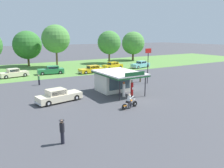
{
  "coord_description": "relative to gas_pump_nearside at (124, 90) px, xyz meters",
  "views": [
    {
      "loc": [
        -15.63,
        -19.83,
        7.44
      ],
      "look_at": [
        -1.6,
        3.5,
        1.4
      ],
      "focal_mm": 35.6,
      "sensor_mm": 36.0,
      "label": 1
    }
  ],
  "objects": [
    {
      "name": "bystander_admiring_sedan",
      "position": [
        7.38,
        6.19,
        -0.07
      ],
      "size": [
        0.34,
        0.34,
        1.56
      ],
      "color": "brown",
      "rests_on": "ground"
    },
    {
      "name": "bystander_strolling_foreground",
      "position": [
        -7.17,
        12.28,
        -0.07
      ],
      "size": [
        0.34,
        0.34,
        1.56
      ],
      "color": "black",
      "rests_on": "ground"
    },
    {
      "name": "gas_pump_offside",
      "position": [
        1.21,
        0.0,
        0.02
      ],
      "size": [
        0.44,
        0.44,
        1.99
      ],
      "color": "slate",
      "rests_on": "ground"
    },
    {
      "name": "grass_verge_strip",
      "position": [
        0.98,
        28.26,
        -0.88
      ],
      "size": [
        120.0,
        24.0,
        0.01
      ],
      "primitive_type": "cube",
      "color": "#56843D",
      "rests_on": "ground"
    },
    {
      "name": "gas_pump_nearside",
      "position": [
        0.0,
        0.0,
        0.0
      ],
      "size": [
        0.44,
        0.44,
        1.94
      ],
      "color": "slate",
      "rests_on": "ground"
    },
    {
      "name": "tree_oak_right",
      "position": [
        1.04,
        29.55,
        5.66
      ],
      "size": [
        6.44,
        6.44,
        9.77
      ],
      "color": "brown",
      "rests_on": "ground"
    },
    {
      "name": "parked_car_back_row_far_left",
      "position": [
        4.53,
        18.23,
        -0.22
      ],
      "size": [
        5.34,
        2.16,
        1.46
      ],
      "color": "gold",
      "rests_on": "ground"
    },
    {
      "name": "ground_plane",
      "position": [
        0.98,
        -1.74,
        -0.88
      ],
      "size": [
        300.0,
        300.0,
        0.0
      ],
      "primitive_type": "plane",
      "color": "#424247"
    },
    {
      "name": "motorcycle_with_rider",
      "position": [
        -1.83,
        -3.73,
        -0.23
      ],
      "size": [
        2.18,
        0.73,
        1.58
      ],
      "color": "black",
      "rests_on": "ground"
    },
    {
      "name": "tree_oak_distant_spare",
      "position": [
        -4.1,
        35.26,
        4.02
      ],
      "size": [
        6.75,
        6.75,
        8.44
      ],
      "color": "brown",
      "rests_on": "ground"
    },
    {
      "name": "tree_oak_centre",
      "position": [
        15.55,
        29.84,
        4.47
      ],
      "size": [
        6.17,
        6.17,
        8.54
      ],
      "color": "brown",
      "rests_on": "ground"
    },
    {
      "name": "parked_car_back_row_centre_right",
      "position": [
        10.83,
        20.52,
        -0.18
      ],
      "size": [
        5.14,
        2.49,
        1.53
      ],
      "color": "gold",
      "rests_on": "ground"
    },
    {
      "name": "tree_oak_far_right",
      "position": [
        25.12,
        32.36,
        4.18
      ],
      "size": [
        6.68,
        6.68,
        8.42
      ],
      "color": "brown",
      "rests_on": "ground"
    },
    {
      "name": "bystander_chatting_near_pumps",
      "position": [
        -10.26,
        -7.57,
        0.06
      ],
      "size": [
        0.38,
        0.38,
        1.75
      ],
      "color": "black",
      "rests_on": "ground"
    },
    {
      "name": "service_station_kiosk",
      "position": [
        0.6,
        3.14,
        0.75
      ],
      "size": [
        4.65,
        6.84,
        3.26
      ],
      "color": "silver",
      "rests_on": "ground"
    },
    {
      "name": "featured_classic_sedan",
      "position": [
        -7.35,
        2.28,
        -0.21
      ],
      "size": [
        5.47,
        2.61,
        1.52
      ],
      "color": "beige",
      "rests_on": "ground"
    },
    {
      "name": "roadside_pole_sign",
      "position": [
        7.57,
        4.67,
        2.77
      ],
      "size": [
        1.1,
        0.12,
        5.43
      ],
      "color": "black",
      "rests_on": "ground"
    },
    {
      "name": "parked_car_back_row_right",
      "position": [
        -9.5,
        21.16,
        -0.19
      ],
      "size": [
        5.16,
        2.55,
        1.55
      ],
      "color": "beige",
      "rests_on": "ground"
    },
    {
      "name": "parked_car_second_row_spare",
      "position": [
        17.45,
        18.93,
        -0.2
      ],
      "size": [
        5.4,
        2.75,
        1.52
      ],
      "color": "#7AC6D1",
      "rests_on": "ground"
    },
    {
      "name": "parked_car_back_row_left",
      "position": [
        -2.86,
        20.96,
        -0.16
      ],
      "size": [
        5.26,
        2.52,
        1.56
      ],
      "color": "#2D844C",
      "rests_on": "ground"
    }
  ]
}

